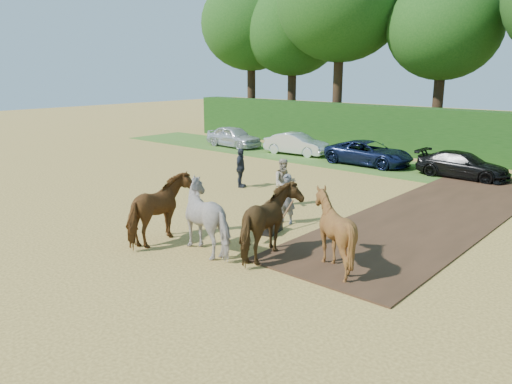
# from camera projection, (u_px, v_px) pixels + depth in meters

# --- Properties ---
(ground) EXTENTS (120.00, 120.00, 0.00)m
(ground) POSITION_uv_depth(u_px,v_px,m) (297.00, 253.00, 14.81)
(ground) COLOR gold
(ground) RESTS_ON ground
(earth_strip) EXTENTS (4.50, 17.00, 0.05)m
(earth_strip) POSITION_uv_depth(u_px,v_px,m) (439.00, 212.00, 18.95)
(earth_strip) COLOR #472D1C
(earth_strip) RESTS_ON ground
(grass_verge) EXTENTS (50.00, 5.00, 0.03)m
(grass_verge) POSITION_uv_depth(u_px,v_px,m) (464.00, 177.00, 25.02)
(grass_verge) COLOR #38601E
(grass_verge) RESTS_ON ground
(hedgerow) EXTENTS (46.00, 1.60, 3.00)m
(hedgerow) POSITION_uv_depth(u_px,v_px,m) (495.00, 139.00, 27.95)
(hedgerow) COLOR #14380F
(hedgerow) RESTS_ON ground
(spectator_near) EXTENTS (1.14, 1.17, 1.90)m
(spectator_near) POSITION_uv_depth(u_px,v_px,m) (284.00, 183.00, 19.62)
(spectator_near) COLOR beige
(spectator_near) RESTS_ON ground
(spectator_far) EXTENTS (0.89, 1.14, 1.80)m
(spectator_far) POSITION_uv_depth(u_px,v_px,m) (241.00, 168.00, 22.80)
(spectator_far) COLOR #23272F
(spectator_far) RESTS_ON ground
(plough_team) EXTENTS (7.08, 5.82, 2.12)m
(plough_team) POSITION_uv_depth(u_px,v_px,m) (243.00, 219.00, 14.51)
(plough_team) COLOR brown
(plough_team) RESTS_ON ground
(parked_cars) EXTENTS (35.94, 3.01, 1.46)m
(parked_cars) POSITION_uv_depth(u_px,v_px,m) (471.00, 165.00, 24.71)
(parked_cars) COLOR silver
(parked_cars) RESTS_ON ground
(treeline) EXTENTS (48.70, 10.60, 14.21)m
(treeline) POSITION_uv_depth(u_px,v_px,m) (496.00, 5.00, 29.57)
(treeline) COLOR #382616
(treeline) RESTS_ON ground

